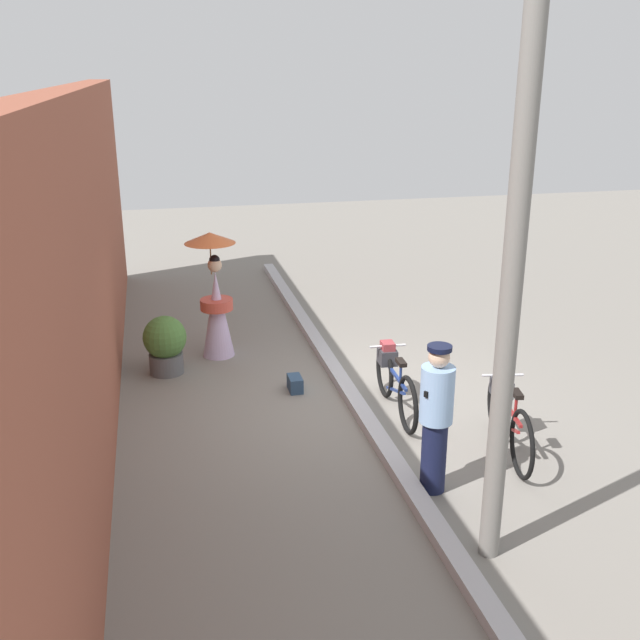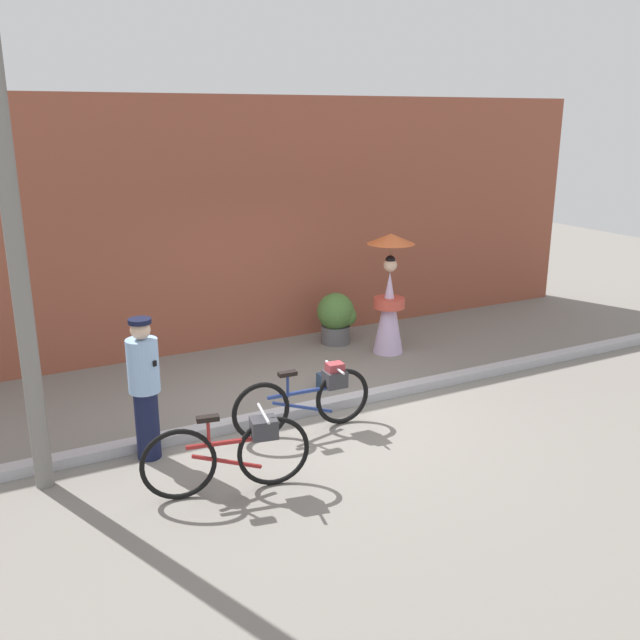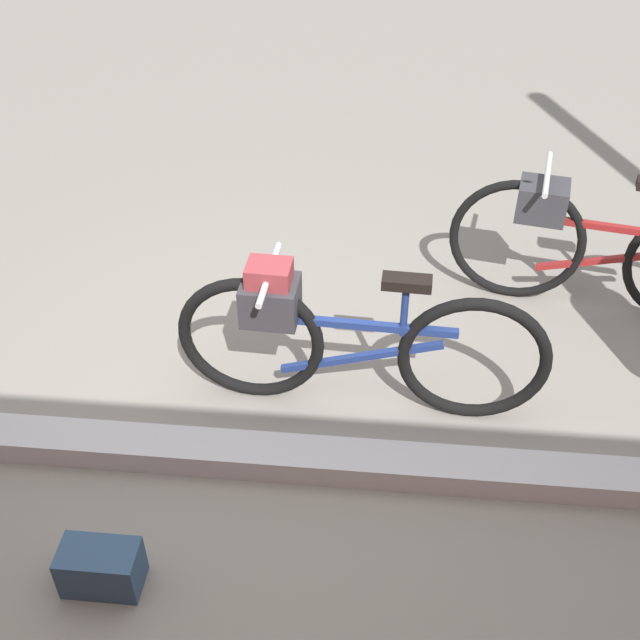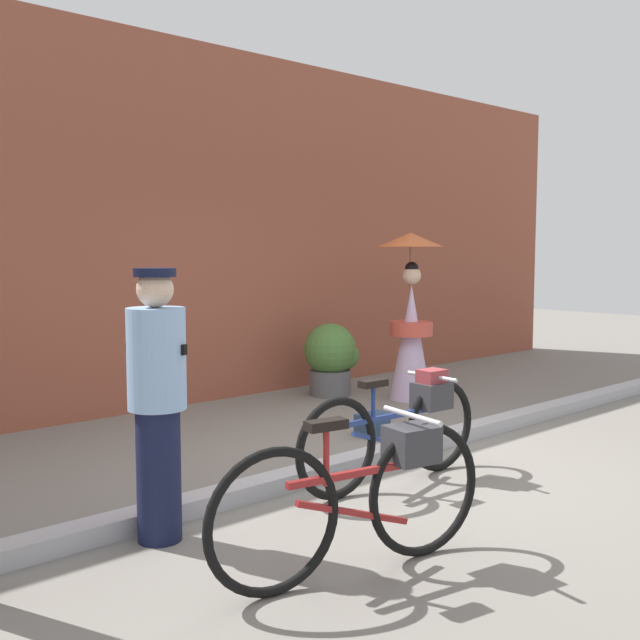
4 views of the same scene
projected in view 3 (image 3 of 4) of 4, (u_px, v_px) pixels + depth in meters
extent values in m
plane|color=gray|center=(272.00, 466.00, 3.65)|extent=(30.00, 30.00, 0.00)
cube|color=#B2B2B7|center=(272.00, 457.00, 3.61)|extent=(14.00, 0.20, 0.12)
torus|color=black|center=(516.00, 241.00, 4.44)|extent=(0.75, 0.19, 0.75)
cube|color=maroon|center=(612.00, 228.00, 4.23)|extent=(0.79, 0.18, 0.04)
cube|color=maroon|center=(603.00, 260.00, 4.36)|extent=(0.69, 0.16, 0.25)
cylinder|color=silver|center=(548.00, 174.00, 4.15)|extent=(0.12, 0.48, 0.03)
cube|color=#333338|center=(542.00, 200.00, 4.24)|extent=(0.30, 0.26, 0.20)
torus|color=black|center=(251.00, 340.00, 3.80)|extent=(0.71, 0.09, 0.71)
torus|color=black|center=(474.00, 360.00, 3.68)|extent=(0.71, 0.09, 0.71)
cube|color=navy|center=(362.00, 325.00, 3.64)|extent=(0.89, 0.08, 0.04)
cube|color=navy|center=(360.00, 357.00, 3.77)|extent=(0.78, 0.07, 0.28)
cylinder|color=navy|center=(405.00, 309.00, 3.55)|extent=(0.03, 0.03, 0.29)
cube|color=black|center=(407.00, 282.00, 3.46)|extent=(0.22, 0.10, 0.05)
cylinder|color=silver|center=(269.00, 274.00, 3.54)|extent=(0.05, 0.48, 0.03)
cube|color=#333338|center=(270.00, 300.00, 3.63)|extent=(0.27, 0.23, 0.20)
cube|color=maroon|center=(269.00, 277.00, 3.55)|extent=(0.21, 0.17, 0.14)
cube|color=navy|center=(101.00, 568.00, 3.11)|extent=(0.31, 0.18, 0.21)
cube|color=#243951|center=(103.00, 548.00, 3.11)|extent=(0.26, 0.06, 0.07)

